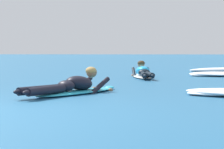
# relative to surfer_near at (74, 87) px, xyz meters

# --- Properties ---
(ground_plane) EXTENTS (120.00, 120.00, 0.00)m
(ground_plane) POSITION_rel_surfer_near_xyz_m (-0.81, 7.45, -0.14)
(ground_plane) COLOR #235B84
(surfer_near) EXTENTS (1.70, 2.45, 0.54)m
(surfer_near) POSITION_rel_surfer_near_xyz_m (0.00, 0.00, 0.00)
(surfer_near) COLOR #2DB2D1
(surfer_near) RESTS_ON ground
(surfer_far) EXTENTS (0.74, 2.48, 0.54)m
(surfer_far) POSITION_rel_surfer_near_xyz_m (1.32, 4.88, 0.00)
(surfer_far) COLOR white
(surfer_far) RESTS_ON ground
(whitewater_front) EXTENTS (2.63, 1.37, 0.17)m
(whitewater_front) POSITION_rel_surfer_near_xyz_m (4.22, 8.31, -0.06)
(whitewater_front) COLOR white
(whitewater_front) RESTS_ON ground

